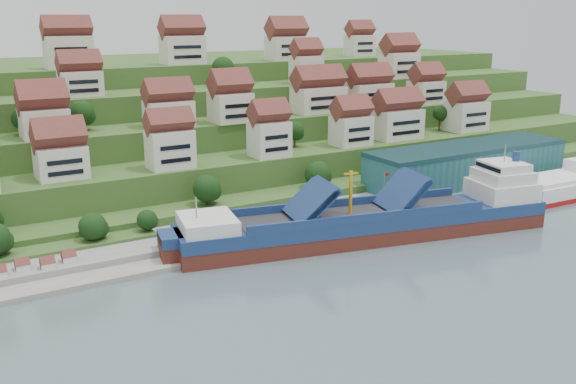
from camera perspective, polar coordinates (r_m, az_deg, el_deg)
ground at (r=136.00m, az=5.14°, el=-4.27°), size 300.00×300.00×0.00m
quay at (r=158.54m, az=7.90°, el=-1.06°), size 180.00×14.00×2.20m
pebble_beach at (r=125.46m, az=-20.65°, el=-6.74°), size 45.00×20.00×1.00m
hillside at (r=223.28m, az=-10.46°, el=6.14°), size 260.00×128.00×31.00m
hillside_village at (r=182.02m, az=-5.24°, el=8.50°), size 156.50×64.39×29.12m
hillside_trees at (r=159.26m, az=-7.70°, el=4.07°), size 143.76×60.59×31.12m
warehouse at (r=179.49m, az=15.65°, el=2.46°), size 60.00×15.00×10.00m
flagpole at (r=152.11m, az=8.58°, el=0.47°), size 1.28×0.16×8.00m
beach_huts at (r=123.48m, az=-21.53°, el=-6.38°), size 14.40×3.70×2.20m
cargo_ship at (r=137.33m, az=7.95°, el=-2.67°), size 81.78×28.29×17.98m
second_ship at (r=183.27m, az=23.65°, el=0.57°), size 32.38×12.67×9.31m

